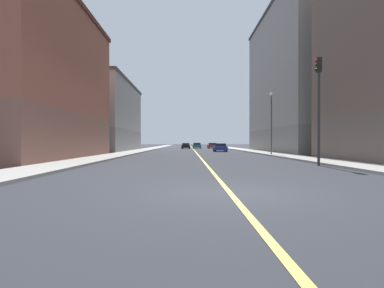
% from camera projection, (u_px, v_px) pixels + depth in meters
% --- Properties ---
extents(ground_plane, '(400.00, 400.00, 0.00)m').
position_uv_depth(ground_plane, '(230.00, 193.00, 9.17)').
color(ground_plane, '#282B31').
rests_on(ground_plane, ground).
extents(sidewalk_left, '(2.93, 168.00, 0.15)m').
position_uv_depth(sidewalk_left, '(242.00, 150.00, 58.29)').
color(sidewalk_left, '#9E9B93').
rests_on(sidewalk_left, ground).
extents(sidewalk_right, '(2.93, 168.00, 0.15)m').
position_uv_depth(sidewalk_right, '(146.00, 150.00, 58.04)').
color(sidewalk_right, '#9E9B93').
rests_on(sidewalk_right, ground).
extents(lane_center_stripe, '(0.16, 154.00, 0.01)m').
position_uv_depth(lane_center_stripe, '(194.00, 150.00, 58.17)').
color(lane_center_stripe, '#E5D14C').
rests_on(lane_center_stripe, ground).
extents(building_left_mid, '(10.01, 26.25, 20.65)m').
position_uv_depth(building_left_mid, '(300.00, 81.00, 45.97)').
color(building_left_mid, slate).
rests_on(building_left_mid, ground).
extents(building_right_corner, '(10.01, 19.89, 13.43)m').
position_uv_depth(building_right_corner, '(24.00, 80.00, 27.01)').
color(building_right_corner, brown).
rests_on(building_right_corner, ground).
extents(building_right_midblock, '(10.01, 22.28, 10.99)m').
position_uv_depth(building_right_midblock, '(100.00, 117.00, 50.78)').
color(building_right_midblock, gray).
rests_on(building_right_midblock, ground).
extents(traffic_light_left_near, '(0.40, 0.32, 6.71)m').
position_uv_depth(traffic_light_left_near, '(319.00, 97.00, 19.73)').
color(traffic_light_left_near, '#2D2D2D').
rests_on(traffic_light_left_near, ground).
extents(street_lamp_left_near, '(0.36, 0.36, 6.71)m').
position_uv_depth(street_lamp_left_near, '(271.00, 117.00, 34.66)').
color(street_lamp_left_near, '#4C4C51').
rests_on(street_lamp_left_near, ground).
extents(car_teal, '(2.01, 4.54, 1.27)m').
position_uv_depth(car_teal, '(197.00, 146.00, 72.61)').
color(car_teal, '#196670').
rests_on(car_teal, ground).
extents(car_red, '(2.00, 4.63, 1.27)m').
position_uv_depth(car_red, '(212.00, 146.00, 72.84)').
color(car_red, red).
rests_on(car_red, ground).
extents(car_black, '(1.91, 4.50, 1.23)m').
position_uv_depth(car_black, '(186.00, 146.00, 70.16)').
color(car_black, black).
rests_on(car_black, ground).
extents(car_blue, '(1.93, 4.12, 1.25)m').
position_uv_depth(car_blue, '(220.00, 147.00, 48.79)').
color(car_blue, '#23389E').
rests_on(car_blue, ground).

